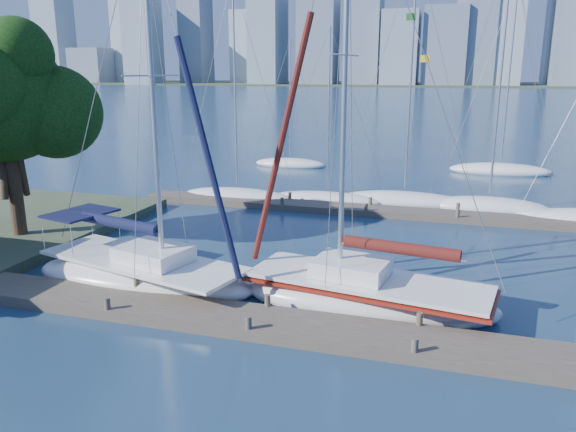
% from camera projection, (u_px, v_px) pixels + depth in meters
% --- Properties ---
extents(ground, '(700.00, 700.00, 0.00)m').
position_uv_depth(ground, '(259.00, 328.00, 18.16)').
color(ground, navy).
rests_on(ground, ground).
extents(near_dock, '(26.00, 2.00, 0.40)m').
position_uv_depth(near_dock, '(259.00, 322.00, 18.11)').
color(near_dock, '#443C32').
rests_on(near_dock, ground).
extents(far_dock, '(30.00, 1.80, 0.36)m').
position_uv_depth(far_dock, '(385.00, 212.00, 32.36)').
color(far_dock, '#443C32').
rests_on(far_dock, ground).
extents(far_shore, '(800.00, 100.00, 1.50)m').
position_uv_depth(far_shore, '(452.00, 85.00, 314.40)').
color(far_shore, '#38472D').
rests_on(far_shore, ground).
extents(tree, '(7.81, 7.12, 10.34)m').
position_uv_depth(tree, '(4.00, 96.00, 25.20)').
color(tree, black).
rests_on(tree, ground).
extents(sailboat_navy, '(9.63, 5.13, 14.16)m').
position_uv_depth(sailboat_navy, '(142.00, 260.00, 21.50)').
color(sailboat_navy, white).
rests_on(sailboat_navy, ground).
extents(sailboat_maroon, '(9.35, 4.26, 15.36)m').
position_uv_depth(sailboat_maroon, '(368.00, 275.00, 19.52)').
color(sailboat_maroon, white).
rests_on(sailboat_maroon, ground).
extents(bg_boat_0, '(7.51, 2.72, 13.75)m').
position_uv_depth(bg_boat_0, '(238.00, 195.00, 36.12)').
color(bg_boat_0, white).
rests_on(bg_boat_0, ground).
extents(bg_boat_1, '(7.35, 3.22, 10.92)m').
position_uv_depth(bg_boat_1, '(327.00, 199.00, 35.45)').
color(bg_boat_1, white).
rests_on(bg_boat_1, ground).
extents(bg_boat_2, '(8.24, 3.47, 15.23)m').
position_uv_depth(bg_boat_2, '(404.00, 200.00, 34.90)').
color(bg_boat_2, white).
rests_on(bg_boat_2, ground).
extents(bg_boat_3, '(7.16, 3.29, 15.06)m').
position_uv_depth(bg_boat_3, '(489.00, 206.00, 33.26)').
color(bg_boat_3, white).
rests_on(bg_boat_3, ground).
extents(bg_boat_6, '(6.52, 3.08, 10.97)m').
position_uv_depth(bg_boat_6, '(290.00, 163.00, 48.63)').
color(bg_boat_6, white).
rests_on(bg_boat_6, ground).
extents(bg_boat_7, '(7.96, 2.70, 15.06)m').
position_uv_depth(bg_boat_7, '(500.00, 170.00, 45.23)').
color(bg_boat_7, white).
rests_on(bg_boat_7, ground).
extents(skyline, '(503.66, 51.31, 120.85)m').
position_uv_depth(skyline, '(499.00, 10.00, 272.44)').
color(skyline, gray).
rests_on(skyline, ground).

